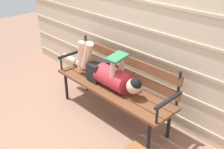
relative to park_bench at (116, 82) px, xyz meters
The scene contains 4 objects.
ground_plane 0.54m from the park_bench, 90.00° to the right, with size 12.00×12.00×0.00m, color #936B56.
house_siding 0.79m from the park_bench, 90.00° to the left, with size 5.28×0.08×2.39m.
park_bench is the anchor object (origin of this frame).
reclining_person 0.18m from the park_bench, 146.30° to the right, with size 1.64×0.27×0.54m.
Camera 1 is at (2.18, -2.00, 2.23)m, focal length 42.31 mm.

